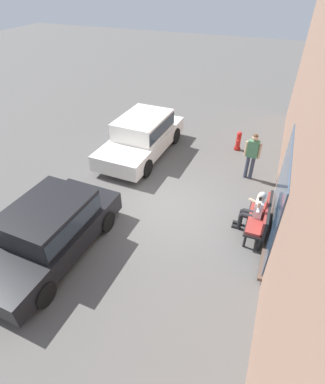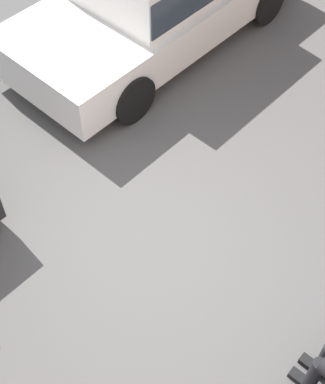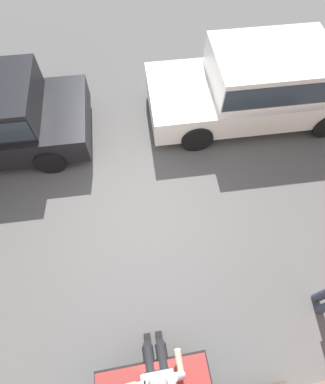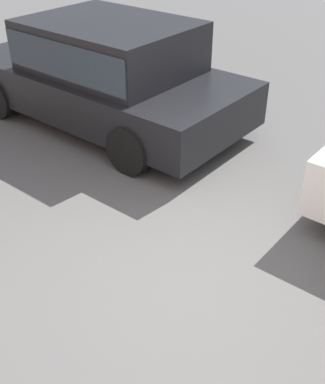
% 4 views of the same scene
% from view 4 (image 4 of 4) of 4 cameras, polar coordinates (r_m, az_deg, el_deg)
% --- Properties ---
extents(ground_plane, '(60.00, 60.00, 0.00)m').
position_cam_4_polar(ground_plane, '(4.31, 2.58, -10.83)').
color(ground_plane, '#565451').
extents(parked_car_mid, '(4.26, 2.11, 1.45)m').
position_cam_4_polar(parked_car_mid, '(6.92, -6.64, 14.25)').
color(parked_car_mid, black).
rests_on(parked_car_mid, ground_plane).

